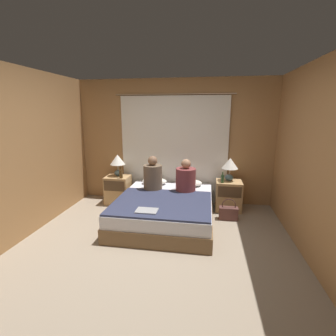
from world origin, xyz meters
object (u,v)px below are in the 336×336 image
object	(u,v)px
nightstand_left	(118,190)
pillow_right	(189,183)
bed	(165,209)
lamp_left	(118,161)
beer_bottle_on_left_stand	(121,174)
pillow_left	(154,181)
person_left_in_bed	(153,176)
beer_bottle_on_right_stand	(222,179)
handbag_on_floor	(228,213)
nightstand_right	(228,195)
laptop_on_bed	(147,211)
lamp_right	(230,165)
person_right_in_bed	(186,179)

from	to	relation	value
nightstand_left	pillow_right	size ratio (longest dim) A/B	1.15
bed	lamp_left	size ratio (longest dim) A/B	4.29
bed	pillow_right	bearing A→B (deg)	64.55
nightstand_left	beer_bottle_on_left_stand	bearing A→B (deg)	-44.73
pillow_left	person_left_in_bed	bearing A→B (deg)	-81.76
pillow_left	beer_bottle_on_right_stand	xyz separation A→B (m)	(1.33, -0.17, 0.16)
beer_bottle_on_left_stand	pillow_right	bearing A→B (deg)	7.43
pillow_left	bed	bearing A→B (deg)	-64.55
pillow_left	handbag_on_floor	bearing A→B (deg)	-19.33
nightstand_right	lamp_left	size ratio (longest dim) A/B	1.29
pillow_left	laptop_on_bed	distance (m)	1.45
lamp_left	beer_bottle_on_right_stand	xyz separation A→B (m)	(2.09, -0.17, -0.22)
bed	beer_bottle_on_left_stand	bearing A→B (deg)	150.25
pillow_left	beer_bottle_on_right_stand	world-z (taller)	beer_bottle_on_right_stand
beer_bottle_on_right_stand	pillow_left	bearing A→B (deg)	172.50
lamp_right	beer_bottle_on_left_stand	xyz separation A→B (m)	(-2.10, -0.17, -0.21)
lamp_right	person_right_in_bed	xyz separation A→B (m)	(-0.80, -0.36, -0.20)
nightstand_left	person_left_in_bed	distance (m)	0.96
lamp_right	nightstand_left	bearing A→B (deg)	-178.89
lamp_left	pillow_right	bearing A→B (deg)	0.38
pillow_right	nightstand_right	bearing A→B (deg)	-3.99
bed	handbag_on_floor	world-z (taller)	bed
pillow_right	handbag_on_floor	xyz separation A→B (m)	(0.74, -0.51, -0.37)
nightstand_left	laptop_on_bed	distance (m)	1.70
bed	person_right_in_bed	bearing A→B (deg)	49.60
bed	nightstand_left	bearing A→B (deg)	148.29
bed	person_left_in_bed	world-z (taller)	person_left_in_bed
person_right_in_bed	laptop_on_bed	distance (m)	1.18
bed	beer_bottle_on_right_stand	xyz separation A→B (m)	(0.98, 0.56, 0.44)
beer_bottle_on_left_stand	beer_bottle_on_right_stand	world-z (taller)	beer_bottle_on_left_stand
bed	nightstand_right	xyz separation A→B (m)	(1.11, 0.69, 0.07)
bed	person_right_in_bed	distance (m)	0.67
laptop_on_bed	handbag_on_floor	xyz separation A→B (m)	(1.24, 0.93, -0.34)
beer_bottle_on_right_stand	lamp_left	bearing A→B (deg)	175.48
pillow_left	pillow_right	xyz separation A→B (m)	(0.70, 0.00, 0.00)
nightstand_left	beer_bottle_on_left_stand	distance (m)	0.41
bed	person_left_in_bed	distance (m)	0.67
lamp_left	pillow_left	xyz separation A→B (m)	(0.76, 0.01, -0.38)
person_left_in_bed	beer_bottle_on_right_stand	xyz separation A→B (m)	(1.27, 0.20, -0.04)
beer_bottle_on_right_stand	pillow_right	bearing A→B (deg)	164.35
person_right_in_bed	handbag_on_floor	world-z (taller)	person_right_in_bed
person_right_in_bed	laptop_on_bed	size ratio (longest dim) A/B	1.94
nightstand_left	beer_bottle_on_left_stand	xyz separation A→B (m)	(0.12, -0.12, 0.37)
pillow_left	person_left_in_bed	xyz separation A→B (m)	(0.05, -0.37, 0.20)
bed	beer_bottle_on_right_stand	bearing A→B (deg)	30.06
nightstand_left	lamp_right	xyz separation A→B (m)	(2.22, 0.04, 0.59)
lamp_right	pillow_right	world-z (taller)	lamp_right
beer_bottle_on_right_stand	person_right_in_bed	bearing A→B (deg)	-163.40
nightstand_left	laptop_on_bed	bearing A→B (deg)	-55.13
lamp_right	beer_bottle_on_right_stand	distance (m)	0.31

